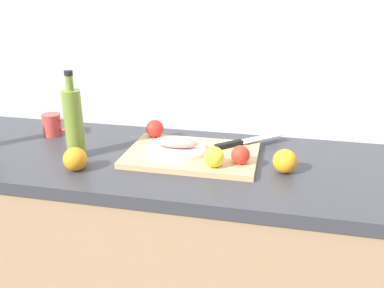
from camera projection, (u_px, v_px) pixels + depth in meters
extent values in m
cube|color=silver|center=(204.00, 44.00, 1.59)|extent=(3.20, 0.05, 2.50)
cube|color=#9E7A56|center=(186.00, 270.00, 1.59)|extent=(2.00, 0.58, 0.86)
cube|color=#333338|center=(185.00, 164.00, 1.43)|extent=(2.00, 0.60, 0.04)
cube|color=tan|center=(192.00, 155.00, 1.43)|extent=(0.45, 0.30, 0.02)
cylinder|color=white|center=(176.00, 149.00, 1.43)|extent=(0.21, 0.21, 0.01)
ellipsoid|color=tan|center=(176.00, 142.00, 1.42)|extent=(0.16, 0.07, 0.04)
cube|color=silver|center=(261.00, 138.00, 1.53)|extent=(0.16, 0.15, 0.00)
cube|color=black|center=(229.00, 145.00, 1.47)|extent=(0.10, 0.09, 0.02)
sphere|color=yellow|center=(214.00, 157.00, 1.30)|extent=(0.07, 0.07, 0.07)
sphere|color=red|center=(240.00, 155.00, 1.32)|extent=(0.06, 0.06, 0.06)
sphere|color=red|center=(155.00, 129.00, 1.56)|extent=(0.07, 0.07, 0.07)
cylinder|color=olive|center=(74.00, 124.00, 1.40)|extent=(0.06, 0.06, 0.24)
cylinder|color=olive|center=(69.00, 83.00, 1.35)|extent=(0.03, 0.03, 0.05)
cylinder|color=black|center=(68.00, 73.00, 1.34)|extent=(0.03, 0.03, 0.02)
cylinder|color=#CC3F38|center=(52.00, 125.00, 1.63)|extent=(0.07, 0.07, 0.09)
torus|color=#CC3F38|center=(63.00, 124.00, 1.62)|extent=(0.06, 0.01, 0.06)
sphere|color=orange|center=(75.00, 159.00, 1.32)|extent=(0.08, 0.08, 0.08)
sphere|color=orange|center=(285.00, 161.00, 1.30)|extent=(0.08, 0.08, 0.08)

